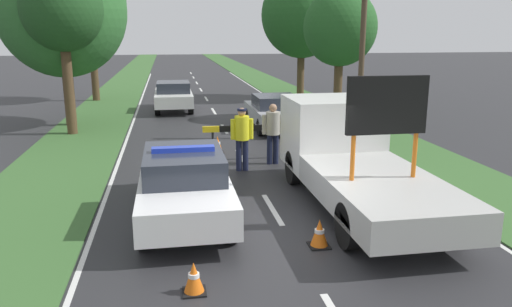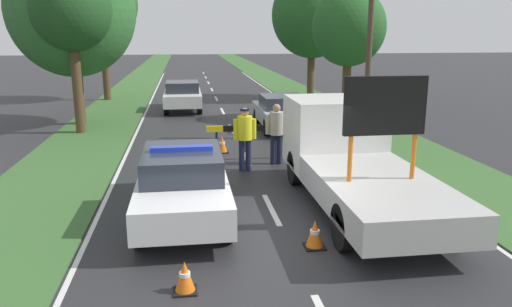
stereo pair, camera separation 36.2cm
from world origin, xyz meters
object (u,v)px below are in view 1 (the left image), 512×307
(work_truck, at_px, (350,154))
(utility_pole, at_px, (363,38))
(traffic_cone_near_truck, at_px, (217,144))
(traffic_cone_centre_front, at_px, (324,140))
(traffic_cone_behind_barrier, at_px, (194,278))
(police_officer, at_px, (242,134))
(roadside_tree_mid_right, at_px, (62,10))
(roadside_tree_mid_left, at_px, (302,15))
(roadside_tree_far_left, at_px, (89,4))
(queued_car_van_white, at_px, (173,95))
(road_barrier, at_px, (252,131))
(queued_car_sedan_silver, at_px, (275,111))
(pedestrian_civilian, at_px, (273,129))
(police_car, at_px, (184,182))
(roadside_tree_near_left, at_px, (62,10))
(roadside_tree_near_right, at_px, (340,28))
(traffic_cone_near_police, at_px, (319,233))

(work_truck, height_order, utility_pole, utility_pole)
(work_truck, bearing_deg, traffic_cone_near_truck, -61.14)
(traffic_cone_centre_front, distance_m, traffic_cone_behind_barrier, 10.12)
(police_officer, relative_size, roadside_tree_mid_right, 0.24)
(police_officer, relative_size, roadside_tree_mid_left, 0.25)
(traffic_cone_behind_barrier, height_order, roadside_tree_far_left, roadside_tree_far_left)
(queued_car_van_white, bearing_deg, road_barrier, 102.00)
(queued_car_sedan_silver, distance_m, roadside_tree_far_left, 13.81)
(queued_car_sedan_silver, bearing_deg, traffic_cone_near_truck, 54.06)
(work_truck, height_order, roadside_tree_far_left, roadside_tree_far_left)
(queued_car_sedan_silver, xyz_separation_m, utility_pole, (2.63, -2.39, 2.92))
(traffic_cone_near_truck, relative_size, queued_car_van_white, 0.13)
(traffic_cone_centre_front, height_order, queued_car_sedan_silver, queued_car_sedan_silver)
(pedestrian_civilian, height_order, roadside_tree_mid_left, roadside_tree_mid_left)
(police_car, distance_m, roadside_tree_far_left, 20.44)
(traffic_cone_centre_front, xyz_separation_m, traffic_cone_behind_barrier, (-4.83, -8.89, -0.05))
(pedestrian_civilian, distance_m, roadside_tree_near_left, 9.45)
(queued_car_sedan_silver, relative_size, queued_car_van_white, 0.99)
(traffic_cone_near_truck, bearing_deg, roadside_tree_near_right, 42.61)
(police_car, relative_size, roadside_tree_mid_left, 0.68)
(roadside_tree_near_right, height_order, utility_pole, utility_pole)
(roadside_tree_mid_left, height_order, utility_pole, roadside_tree_mid_left)
(police_officer, distance_m, traffic_cone_near_truck, 2.44)
(work_truck, relative_size, roadside_tree_near_left, 1.03)
(queued_car_van_white, bearing_deg, roadside_tree_mid_left, -155.71)
(police_officer, xyz_separation_m, roadside_tree_far_left, (-6.06, 16.04, 4.26))
(traffic_cone_near_police, bearing_deg, pedestrian_civilian, 86.44)
(roadside_tree_mid_left, bearing_deg, work_truck, -101.29)
(roadside_tree_near_right, bearing_deg, queued_car_van_white, 151.70)
(work_truck, bearing_deg, roadside_tree_far_left, -64.81)
(roadside_tree_near_right, bearing_deg, road_barrier, -127.15)
(roadside_tree_near_left, bearing_deg, traffic_cone_near_police, -61.42)
(road_barrier, distance_m, queued_car_van_white, 10.68)
(police_officer, relative_size, traffic_cone_near_police, 3.42)
(road_barrier, bearing_deg, queued_car_sedan_silver, 68.06)
(queued_car_van_white, height_order, roadside_tree_mid_right, roadside_tree_mid_right)
(traffic_cone_near_truck, bearing_deg, roadside_tree_mid_right, 133.10)
(roadside_tree_far_left, xyz_separation_m, utility_pole, (10.94, -12.41, -1.69))
(work_truck, height_order, traffic_cone_behind_barrier, work_truck)
(road_barrier, distance_m, traffic_cone_near_police, 6.55)
(roadside_tree_near_right, relative_size, roadside_tree_mid_left, 0.79)
(roadside_tree_mid_right, height_order, roadside_tree_far_left, roadside_tree_far_left)
(queued_car_van_white, distance_m, roadside_tree_near_right, 8.79)
(traffic_cone_centre_front, bearing_deg, road_barrier, -157.60)
(roadside_tree_near_right, bearing_deg, traffic_cone_behind_barrier, -116.51)
(traffic_cone_near_police, bearing_deg, roadside_tree_near_right, 69.79)
(roadside_tree_mid_left, xyz_separation_m, utility_pole, (-0.80, -11.31, -1.12))
(pedestrian_civilian, xyz_separation_m, traffic_cone_near_truck, (-1.49, 1.68, -0.78))
(roadside_tree_near_left, distance_m, roadside_tree_far_left, 9.85)
(queued_car_van_white, bearing_deg, traffic_cone_centre_front, 117.42)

